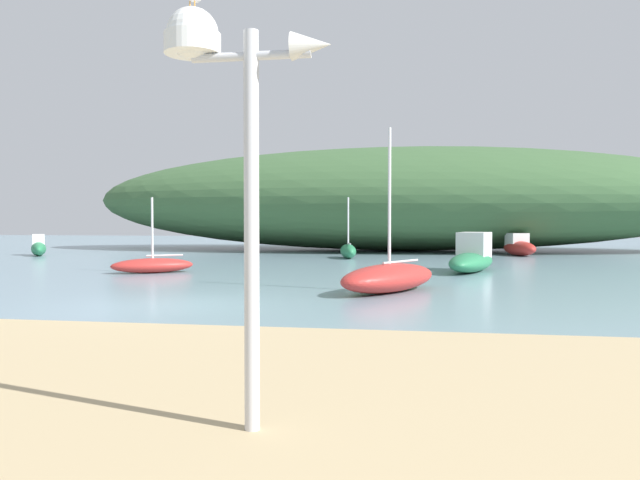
{
  "coord_description": "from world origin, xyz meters",
  "views": [
    {
      "loc": [
        5.32,
        -12.77,
        1.85
      ],
      "look_at": [
        2.16,
        6.14,
        1.26
      ],
      "focal_mm": 34.48,
      "sensor_mm": 36.0,
      "label": 1
    }
  ],
  "objects_px": {
    "sailboat_centre_water": "(153,265)",
    "motorboat_far_right": "(39,247)",
    "mast_structure": "(221,91)",
    "motorboat_mid_channel": "(472,257)",
    "motorboat_off_point": "(519,247)",
    "sailboat_west_reach": "(348,251)",
    "sailboat_far_left": "(389,277)"
  },
  "relations": [
    {
      "from": "mast_structure",
      "to": "sailboat_west_reach",
      "type": "bearing_deg",
      "value": 94.63
    },
    {
      "from": "mast_structure",
      "to": "sailboat_centre_water",
      "type": "bearing_deg",
      "value": 116.51
    },
    {
      "from": "sailboat_west_reach",
      "to": "sailboat_centre_water",
      "type": "relative_size",
      "value": 1.03
    },
    {
      "from": "sailboat_centre_water",
      "to": "sailboat_west_reach",
      "type": "bearing_deg",
      "value": 58.65
    },
    {
      "from": "sailboat_centre_water",
      "to": "motorboat_mid_channel",
      "type": "xyz_separation_m",
      "value": [
        11.28,
        2.45,
        0.24
      ]
    },
    {
      "from": "sailboat_far_left",
      "to": "motorboat_off_point",
      "type": "xyz_separation_m",
      "value": [
        5.93,
        18.03,
        0.1
      ]
    },
    {
      "from": "sailboat_west_reach",
      "to": "sailboat_far_left",
      "type": "relative_size",
      "value": 0.71
    },
    {
      "from": "mast_structure",
      "to": "motorboat_far_right",
      "type": "relative_size",
      "value": 1.32
    },
    {
      "from": "sailboat_west_reach",
      "to": "motorboat_off_point",
      "type": "distance_m",
      "value": 9.55
    },
    {
      "from": "sailboat_west_reach",
      "to": "sailboat_centre_water",
      "type": "height_order",
      "value": "sailboat_west_reach"
    },
    {
      "from": "mast_structure",
      "to": "sailboat_far_left",
      "type": "distance_m",
      "value": 11.67
    },
    {
      "from": "sailboat_centre_water",
      "to": "motorboat_far_right",
      "type": "height_order",
      "value": "sailboat_centre_water"
    },
    {
      "from": "mast_structure",
      "to": "motorboat_far_right",
      "type": "xyz_separation_m",
      "value": [
        -18.6,
        25.05,
        -2.41
      ]
    },
    {
      "from": "motorboat_mid_channel",
      "to": "motorboat_off_point",
      "type": "bearing_deg",
      "value": 73.45
    },
    {
      "from": "mast_structure",
      "to": "motorboat_mid_channel",
      "type": "xyz_separation_m",
      "value": [
        3.36,
        18.34,
        -2.35
      ]
    },
    {
      "from": "sailboat_centre_water",
      "to": "motorboat_mid_channel",
      "type": "height_order",
      "value": "sailboat_centre_water"
    },
    {
      "from": "sailboat_centre_water",
      "to": "motorboat_far_right",
      "type": "relative_size",
      "value": 1.16
    },
    {
      "from": "sailboat_centre_water",
      "to": "mast_structure",
      "type": "bearing_deg",
      "value": -63.49
    },
    {
      "from": "mast_structure",
      "to": "motorboat_far_right",
      "type": "bearing_deg",
      "value": 126.6
    },
    {
      "from": "sailboat_centre_water",
      "to": "motorboat_far_right",
      "type": "bearing_deg",
      "value": 139.36
    },
    {
      "from": "sailboat_west_reach",
      "to": "motorboat_far_right",
      "type": "bearing_deg",
      "value": -178.44
    },
    {
      "from": "sailboat_far_left",
      "to": "motorboat_off_point",
      "type": "bearing_deg",
      "value": 71.79
    },
    {
      "from": "sailboat_centre_water",
      "to": "sailboat_far_left",
      "type": "bearing_deg",
      "value": -27.56
    },
    {
      "from": "motorboat_mid_channel",
      "to": "motorboat_far_right",
      "type": "height_order",
      "value": "motorboat_mid_channel"
    },
    {
      "from": "motorboat_off_point",
      "to": "motorboat_mid_channel",
      "type": "relative_size",
      "value": 0.73
    },
    {
      "from": "motorboat_off_point",
      "to": "sailboat_centre_water",
      "type": "bearing_deg",
      "value": -137.14
    },
    {
      "from": "sailboat_far_left",
      "to": "motorboat_off_point",
      "type": "height_order",
      "value": "sailboat_far_left"
    },
    {
      "from": "sailboat_west_reach",
      "to": "sailboat_far_left",
      "type": "xyz_separation_m",
      "value": [
        2.78,
        -14.13,
        0.01
      ]
    },
    {
      "from": "motorboat_mid_channel",
      "to": "sailboat_far_left",
      "type": "bearing_deg",
      "value": -110.8
    },
    {
      "from": "mast_structure",
      "to": "sailboat_centre_water",
      "type": "relative_size",
      "value": 1.14
    },
    {
      "from": "sailboat_centre_water",
      "to": "motorboat_off_point",
      "type": "distance_m",
      "value": 19.88
    },
    {
      "from": "motorboat_mid_channel",
      "to": "motorboat_far_right",
      "type": "distance_m",
      "value": 22.97
    }
  ]
}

